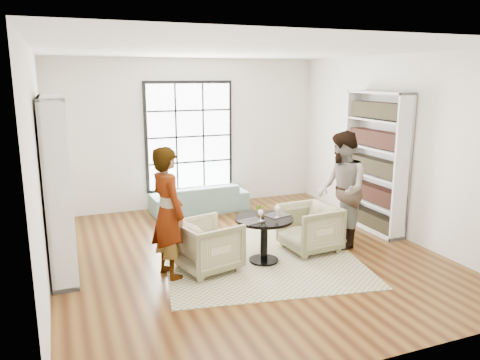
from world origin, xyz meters
name	(u,v)px	position (x,y,z in m)	size (l,w,h in m)	color
ground	(244,254)	(0.00, 0.00, 0.00)	(6.00, 6.00, 0.00)	brown
room_shell	(232,167)	(0.00, 0.54, 1.26)	(6.00, 6.01, 6.00)	silver
rug	(260,257)	(0.16, -0.22, 0.01)	(2.78, 2.78, 0.01)	tan
pedestal_table	(264,230)	(0.15, -0.38, 0.49)	(0.84, 0.84, 0.67)	black
sofa	(199,198)	(0.03, 2.45, 0.28)	(1.89, 0.74, 0.55)	slate
armchair_left	(208,245)	(-0.68, -0.35, 0.36)	(0.76, 0.79, 0.71)	tan
armchair_right	(310,228)	(0.99, -0.22, 0.36)	(0.77, 0.80, 0.72)	tan
person_left	(168,213)	(-1.23, -0.35, 0.89)	(0.65, 0.42, 1.77)	gray
person_right	(342,190)	(1.54, -0.22, 0.92)	(0.89, 0.69, 1.83)	gray
placemat_left	(252,221)	(-0.08, -0.47, 0.67)	(0.34, 0.26, 0.01)	#282523
placemat_right	(277,215)	(0.38, -0.34, 0.67)	(0.34, 0.26, 0.01)	#282523
cutlery_left	(252,221)	(-0.08, -0.47, 0.68)	(0.14, 0.22, 0.01)	silver
cutlery_right	(277,214)	(0.38, -0.34, 0.68)	(0.14, 0.22, 0.01)	silver
wine_glass_left	(261,213)	(0.03, -0.52, 0.79)	(0.08, 0.08, 0.17)	silver
wine_glass_right	(277,209)	(0.32, -0.44, 0.80)	(0.08, 0.08, 0.18)	silver
flower_centerpiece	(262,210)	(0.14, -0.32, 0.77)	(0.19, 0.16, 0.21)	gray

